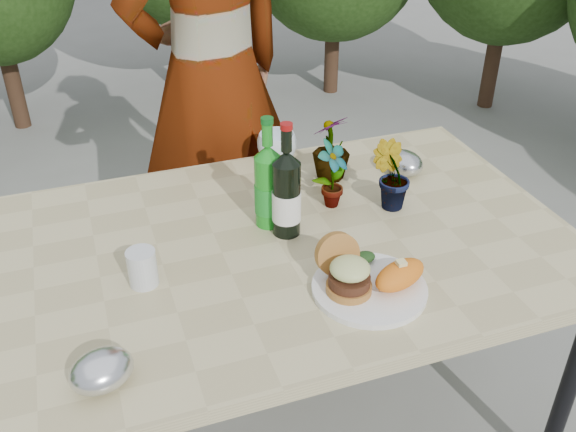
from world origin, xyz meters
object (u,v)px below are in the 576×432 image
object	(u,v)px
patio_table	(278,259)
person	(213,78)
dinner_plate	(369,288)
wine_bottle	(286,195)

from	to	relation	value
patio_table	person	size ratio (longest dim) A/B	0.85
patio_table	dinner_plate	world-z (taller)	dinner_plate
dinner_plate	wine_bottle	world-z (taller)	wine_bottle
patio_table	wine_bottle	bearing A→B (deg)	44.04
dinner_plate	person	xyz separation A→B (m)	(-0.13, 1.03, 0.18)
patio_table	person	bearing A→B (deg)	88.80
dinner_plate	wine_bottle	distance (m)	0.34
dinner_plate	person	world-z (taller)	person
wine_bottle	person	size ratio (longest dim) A/B	0.17
patio_table	wine_bottle	size ratio (longest dim) A/B	4.91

